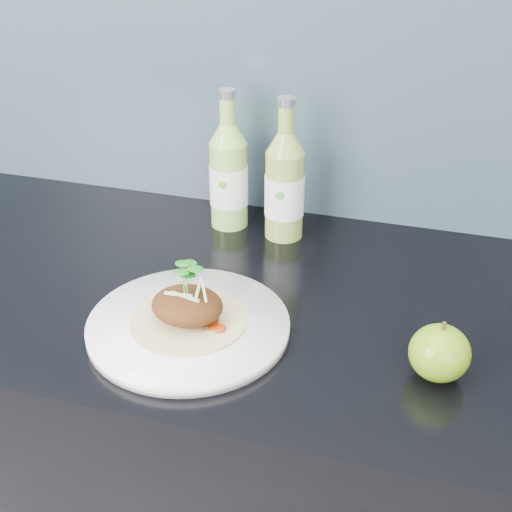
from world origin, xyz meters
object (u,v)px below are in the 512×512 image
(dinner_plate, at_px, (188,326))
(cider_bottle_left, at_px, (229,176))
(green_apple, at_px, (440,353))
(cider_bottle_right, at_px, (285,186))

(dinner_plate, bearing_deg, cider_bottle_left, 97.97)
(dinner_plate, bearing_deg, green_apple, -0.27)
(dinner_plate, distance_m, cider_bottle_left, 0.33)
(dinner_plate, xyz_separation_m, cider_bottle_right, (0.06, 0.31, 0.08))
(dinner_plate, distance_m, cider_bottle_right, 0.32)
(green_apple, bearing_deg, dinner_plate, 179.73)
(dinner_plate, height_order, green_apple, green_apple)
(cider_bottle_left, bearing_deg, dinner_plate, -90.35)
(green_apple, bearing_deg, cider_bottle_left, 139.87)
(cider_bottle_left, bearing_deg, cider_bottle_right, -15.65)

